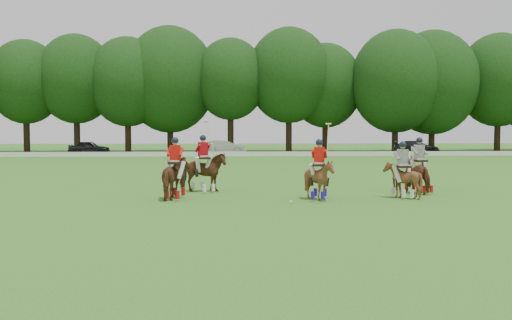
{
  "coord_description": "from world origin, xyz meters",
  "views": [
    {
      "loc": [
        -0.64,
        -16.69,
        2.5
      ],
      "look_at": [
        0.49,
        4.2,
        1.4
      ],
      "focal_mm": 40.0,
      "sensor_mm": 36.0,
      "label": 1
    }
  ],
  "objects": [
    {
      "name": "ground",
      "position": [
        0.0,
        0.0,
        0.0
      ],
      "size": [
        180.0,
        180.0,
        0.0
      ],
      "primitive_type": "plane",
      "color": "#356E1F",
      "rests_on": "ground"
    },
    {
      "name": "tree_line",
      "position": [
        0.26,
        48.05,
        8.23
      ],
      "size": [
        117.98,
        14.32,
        14.75
      ],
      "color": "black",
      "rests_on": "ground"
    },
    {
      "name": "boundary_rail",
      "position": [
        0.0,
        38.0,
        0.22
      ],
      "size": [
        120.0,
        0.1,
        0.44
      ],
      "primitive_type": "cube",
      "color": "white",
      "rests_on": "ground"
    },
    {
      "name": "car_left",
      "position": [
        -14.57,
        42.5,
        0.7
      ],
      "size": [
        4.16,
        1.73,
        1.41
      ],
      "primitive_type": "imported",
      "rotation": [
        0.0,
        0.0,
        1.59
      ],
      "color": "black",
      "rests_on": "ground"
    },
    {
      "name": "car_mid",
      "position": [
        -0.8,
        42.5,
        0.73
      ],
      "size": [
        4.67,
        2.49,
        1.46
      ],
      "primitive_type": "imported",
      "rotation": [
        0.0,
        0.0,
        1.79
      ],
      "color": "#A6A5AB",
      "rests_on": "ground"
    },
    {
      "name": "car_right",
      "position": [
        19.56,
        42.5,
        0.69
      ],
      "size": [
        5.11,
        3.12,
        1.38
      ],
      "primitive_type": "imported",
      "rotation": [
        0.0,
        0.0,
        1.31
      ],
      "color": "black",
      "rests_on": "ground"
    },
    {
      "name": "polo_red_a",
      "position": [
        -2.45,
        3.97,
        0.8
      ],
      "size": [
        1.15,
        1.88,
        2.24
      ],
      "color": "#542C16",
      "rests_on": "ground"
    },
    {
      "name": "polo_red_b",
      "position": [
        -1.54,
        6.29,
        0.82
      ],
      "size": [
        2.0,
        1.9,
        2.84
      ],
      "color": "#542C16",
      "rests_on": "ground"
    },
    {
      "name": "polo_red_c",
      "position": [
        2.71,
        3.47,
        0.77
      ],
      "size": [
        1.45,
        1.56,
        2.71
      ],
      "color": "#542C16",
      "rests_on": "ground"
    },
    {
      "name": "polo_stripe_a",
      "position": [
        7.0,
        5.35,
        0.79
      ],
      "size": [
        1.32,
        1.93,
        2.21
      ],
      "color": "#542C16",
      "rests_on": "ground"
    },
    {
      "name": "polo_stripe_b",
      "position": [
        5.85,
        3.82,
        0.73
      ],
      "size": [
        1.21,
        1.33,
        2.08
      ],
      "color": "#542C16",
      "rests_on": "ground"
    },
    {
      "name": "polo_ball",
      "position": [
        1.6,
        2.59,
        0.04
      ],
      "size": [
        0.09,
        0.09,
        0.09
      ],
      "primitive_type": "sphere",
      "color": "white",
      "rests_on": "ground"
    }
  ]
}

